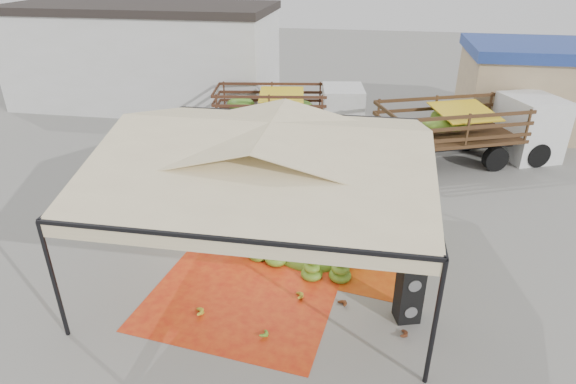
% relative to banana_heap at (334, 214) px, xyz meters
% --- Properties ---
extents(ground, '(90.00, 90.00, 0.00)m').
position_rel_banana_heap_xyz_m(ground, '(-1.64, -1.49, -0.66)').
color(ground, slate).
rests_on(ground, ground).
extents(canopy_tent, '(8.10, 8.10, 4.00)m').
position_rel_banana_heap_xyz_m(canopy_tent, '(-1.64, -1.49, 2.64)').
color(canopy_tent, black).
rests_on(canopy_tent, ground).
extents(building_white, '(14.30, 6.30, 5.40)m').
position_rel_banana_heap_xyz_m(building_white, '(-11.64, 12.51, 2.05)').
color(building_white, silver).
rests_on(building_white, ground).
extents(building_tan, '(6.30, 5.30, 4.10)m').
position_rel_banana_heap_xyz_m(building_tan, '(8.36, 11.51, 1.41)').
color(building_tan, tan).
rests_on(building_tan, ground).
extents(tarp_left, '(5.12, 4.93, 0.01)m').
position_rel_banana_heap_xyz_m(tarp_left, '(-2.02, -3.35, -0.65)').
color(tarp_left, '#CE4A13').
rests_on(tarp_left, ground).
extents(tarp_right, '(4.54, 4.70, 0.01)m').
position_rel_banana_heap_xyz_m(tarp_right, '(0.67, -0.83, -0.65)').
color(tarp_right, '#C75512').
rests_on(tarp_right, ground).
extents(banana_heap, '(7.37, 6.64, 1.32)m').
position_rel_banana_heap_xyz_m(banana_heap, '(0.00, 0.00, 0.00)').
color(banana_heap, '#4B7618').
rests_on(banana_heap, ground).
extents(hand_yellow_a, '(0.54, 0.48, 0.21)m').
position_rel_banana_heap_xyz_m(hand_yellow_a, '(-0.65, -3.32, -0.56)').
color(hand_yellow_a, '#B19423').
rests_on(hand_yellow_a, ground).
extents(hand_yellow_b, '(0.58, 0.53, 0.21)m').
position_rel_banana_heap_xyz_m(hand_yellow_b, '(-2.95, -4.35, -0.55)').
color(hand_yellow_b, gold).
rests_on(hand_yellow_b, ground).
extents(hand_red_a, '(0.48, 0.41, 0.19)m').
position_rel_banana_heap_xyz_m(hand_red_a, '(1.91, -4.23, -0.56)').
color(hand_red_a, '#542A13').
rests_on(hand_red_a, ground).
extents(hand_red_b, '(0.52, 0.50, 0.18)m').
position_rel_banana_heap_xyz_m(hand_red_b, '(0.48, -3.45, -0.57)').
color(hand_red_b, '#5F2D15').
rests_on(hand_red_b, ground).
extents(hand_green, '(0.46, 0.41, 0.18)m').
position_rel_banana_heap_xyz_m(hand_green, '(-1.23, -4.76, -0.57)').
color(hand_green, '#3D7017').
rests_on(hand_green, ground).
extents(hanging_bunches, '(3.24, 0.24, 0.20)m').
position_rel_banana_heap_xyz_m(hanging_bunches, '(-2.61, -1.38, 1.96)').
color(hanging_bunches, '#327017').
rests_on(hanging_bunches, ground).
extents(speaker_stack, '(0.67, 0.62, 1.53)m').
position_rel_banana_heap_xyz_m(speaker_stack, '(2.06, -3.62, 0.10)').
color(speaker_stack, black).
rests_on(speaker_stack, ground).
extents(banana_leaves, '(0.96, 1.36, 3.70)m').
position_rel_banana_heap_xyz_m(banana_leaves, '(-2.94, -1.28, -0.66)').
color(banana_leaves, '#356B1C').
rests_on(banana_leaves, ground).
extents(vendor, '(0.76, 0.56, 1.90)m').
position_rel_banana_heap_xyz_m(vendor, '(-1.67, 1.39, 0.29)').
color(vendor, gray).
rests_on(vendor, ground).
extents(truck_left, '(7.05, 3.28, 2.33)m').
position_rel_banana_heap_xyz_m(truck_left, '(-2.58, 8.57, 0.77)').
color(truck_left, '#4F2A1A').
rests_on(truck_left, ground).
extents(truck_right, '(7.87, 5.12, 2.56)m').
position_rel_banana_heap_xyz_m(truck_right, '(5.23, 6.81, 0.92)').
color(truck_right, '#482A18').
rests_on(truck_right, ground).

